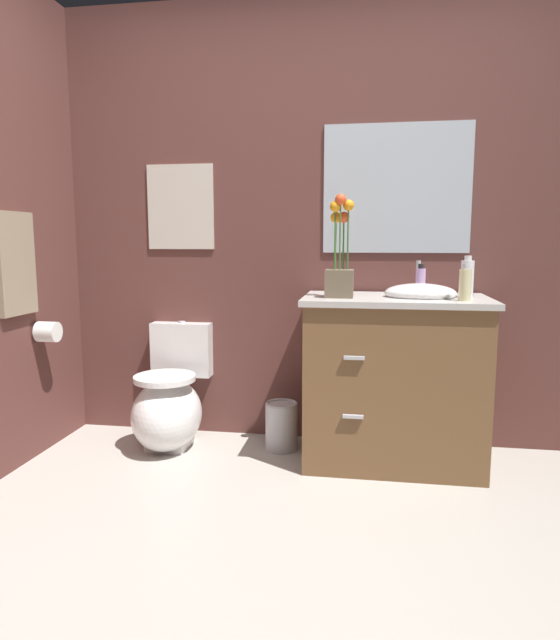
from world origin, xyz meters
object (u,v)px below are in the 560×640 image
(toilet, at_px, (170,405))
(wall_poster, at_px, (180,207))
(soap_bottle, at_px, (467,278))
(hand_wash_bottle, at_px, (465,284))
(vanity_cabinet, at_px, (394,378))
(lotion_bottle, at_px, (420,282))
(flower_vase, at_px, (340,265))
(toilet_paper_roll, at_px, (48,332))
(wall_mirror, at_px, (397,189))
(trash_bin, at_px, (281,426))
(hanging_towel, at_px, (16,264))

(toilet, height_order, wall_poster, wall_poster)
(soap_bottle, height_order, hand_wash_bottle, soap_bottle)
(vanity_cabinet, height_order, hand_wash_bottle, vanity_cabinet)
(vanity_cabinet, distance_m, hand_wash_bottle, 0.61)
(lotion_bottle, relative_size, hand_wash_bottle, 0.95)
(vanity_cabinet, xyz_separation_m, lotion_bottle, (0.12, 0.06, 0.50))
(flower_vase, height_order, lotion_bottle, flower_vase)
(hand_wash_bottle, bearing_deg, flower_vase, 172.09)
(hand_wash_bottle, xyz_separation_m, toilet_paper_roll, (-2.16, -0.02, -0.28))
(toilet_paper_roll, bearing_deg, wall_poster, 37.60)
(toilet, xyz_separation_m, soap_bottle, (1.59, -0.02, 0.74))
(wall_poster, xyz_separation_m, wall_mirror, (1.24, 0.00, 0.09))
(flower_vase, xyz_separation_m, lotion_bottle, (0.41, 0.12, -0.09))
(vanity_cabinet, relative_size, soap_bottle, 5.05)
(lotion_bottle, relative_size, trash_bin, 0.61)
(hanging_towel, bearing_deg, soap_bottle, 8.44)
(toilet, relative_size, toilet_paper_roll, 6.27)
(toilet, bearing_deg, toilet_paper_roll, -161.94)
(vanity_cabinet, distance_m, hanging_towel, 2.02)
(soap_bottle, distance_m, hand_wash_bottle, 0.16)
(vanity_cabinet, height_order, trash_bin, vanity_cabinet)
(vanity_cabinet, xyz_separation_m, flower_vase, (-0.29, -0.06, 0.59))
(toilet, height_order, lotion_bottle, lotion_bottle)
(vanity_cabinet, xyz_separation_m, hand_wash_bottle, (0.31, -0.15, 0.51))
(soap_bottle, distance_m, hanging_towel, 2.27)
(soap_bottle, xyz_separation_m, wall_poster, (-1.59, 0.28, 0.38))
(soap_bottle, xyz_separation_m, hand_wash_bottle, (-0.03, -0.16, -0.02))
(toilet, distance_m, wall_poster, 1.15)
(wall_poster, bearing_deg, soap_bottle, -10.09)
(lotion_bottle, height_order, hanging_towel, hanging_towel)
(wall_mirror, distance_m, toilet_paper_roll, 2.05)
(soap_bottle, distance_m, lotion_bottle, 0.23)
(flower_vase, xyz_separation_m, hand_wash_bottle, (0.60, -0.08, -0.08))
(trash_bin, xyz_separation_m, toilet_paper_roll, (-1.24, -0.25, 0.54))
(hand_wash_bottle, xyz_separation_m, wall_mirror, (-0.31, 0.44, 0.49))
(hand_wash_bottle, bearing_deg, soap_bottle, 77.54)
(hand_wash_bottle, distance_m, trash_bin, 1.26)
(lotion_bottle, distance_m, wall_mirror, 0.56)
(flower_vase, distance_m, trash_bin, 0.97)
(hand_wash_bottle, xyz_separation_m, hanging_towel, (-2.21, -0.17, 0.09))
(flower_vase, relative_size, soap_bottle, 2.44)
(soap_bottle, height_order, wall_poster, wall_poster)
(hanging_towel, bearing_deg, toilet_paper_roll, 70.08)
(toilet, height_order, soap_bottle, soap_bottle)
(vanity_cabinet, xyz_separation_m, trash_bin, (-0.61, 0.08, -0.32))
(wall_mirror, bearing_deg, hanging_towel, -162.03)
(vanity_cabinet, height_order, wall_mirror, wall_mirror)
(wall_poster, distance_m, hanging_towel, 0.95)
(toilet, height_order, flower_vase, flower_vase)
(lotion_bottle, height_order, wall_mirror, wall_mirror)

